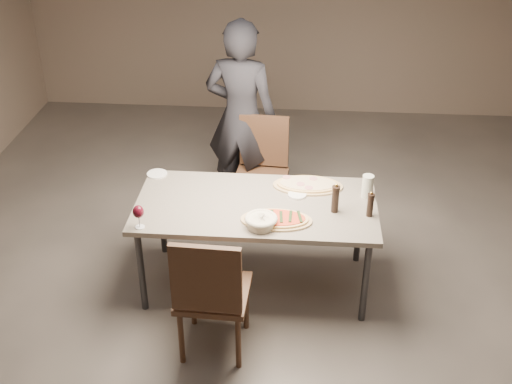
# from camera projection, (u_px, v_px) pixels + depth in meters

# --- Properties ---
(room) EXTENTS (7.00, 7.00, 7.00)m
(room) POSITION_uv_depth(u_px,v_px,m) (256.00, 124.00, 4.45)
(room) COLOR #5D5750
(room) RESTS_ON ground
(dining_table) EXTENTS (1.80, 0.90, 0.75)m
(dining_table) POSITION_uv_depth(u_px,v_px,m) (256.00, 210.00, 4.81)
(dining_table) COLOR slate
(dining_table) RESTS_ON ground
(zucchini_pizza) EXTENTS (0.51, 0.28, 0.05)m
(zucchini_pizza) POSITION_uv_depth(u_px,v_px,m) (276.00, 219.00, 4.57)
(zucchini_pizza) COLOR tan
(zucchini_pizza) RESTS_ON dining_table
(ham_pizza) EXTENTS (0.54, 0.30, 0.04)m
(ham_pizza) POSITION_uv_depth(u_px,v_px,m) (308.00, 185.00, 4.99)
(ham_pizza) COLOR tan
(ham_pizza) RESTS_ON dining_table
(bread_basket) EXTENTS (0.23, 0.23, 0.08)m
(bread_basket) POSITION_uv_depth(u_px,v_px,m) (261.00, 221.00, 4.49)
(bread_basket) COLOR beige
(bread_basket) RESTS_ON dining_table
(oil_dish) EXTENTS (0.14, 0.14, 0.02)m
(oil_dish) POSITION_uv_depth(u_px,v_px,m) (297.00, 195.00, 4.87)
(oil_dish) COLOR white
(oil_dish) RESTS_ON dining_table
(pepper_mill_left) EXTENTS (0.05, 0.05, 0.20)m
(pepper_mill_left) POSITION_uv_depth(u_px,v_px,m) (370.00, 205.00, 4.59)
(pepper_mill_left) COLOR black
(pepper_mill_left) RESTS_ON dining_table
(pepper_mill_right) EXTENTS (0.06, 0.06, 0.23)m
(pepper_mill_right) POSITION_uv_depth(u_px,v_px,m) (335.00, 199.00, 4.63)
(pepper_mill_right) COLOR black
(pepper_mill_right) RESTS_ON dining_table
(carafe) EXTENTS (0.09, 0.09, 0.18)m
(carafe) POSITION_uv_depth(u_px,v_px,m) (368.00, 186.00, 4.82)
(carafe) COLOR silver
(carafe) RESTS_ON dining_table
(wine_glass) EXTENTS (0.08, 0.08, 0.18)m
(wine_glass) POSITION_uv_depth(u_px,v_px,m) (138.00, 212.00, 4.45)
(wine_glass) COLOR silver
(wine_glass) RESTS_ON dining_table
(side_plate) EXTENTS (0.16, 0.16, 0.01)m
(side_plate) POSITION_uv_depth(u_px,v_px,m) (157.00, 174.00, 5.16)
(side_plate) COLOR white
(side_plate) RESTS_ON dining_table
(chair_near) EXTENTS (0.49, 0.49, 1.01)m
(chair_near) POSITION_uv_depth(u_px,v_px,m) (210.00, 291.00, 4.20)
(chair_near) COLOR #412A1B
(chair_near) RESTS_ON ground
(chair_far) EXTENTS (0.49, 0.49, 0.97)m
(chair_far) POSITION_uv_depth(u_px,v_px,m) (262.00, 165.00, 5.72)
(chair_far) COLOR #412A1B
(chair_far) RESTS_ON ground
(diner) EXTENTS (0.73, 0.55, 1.80)m
(diner) POSITION_uv_depth(u_px,v_px,m) (241.00, 117.00, 5.75)
(diner) COLOR black
(diner) RESTS_ON ground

